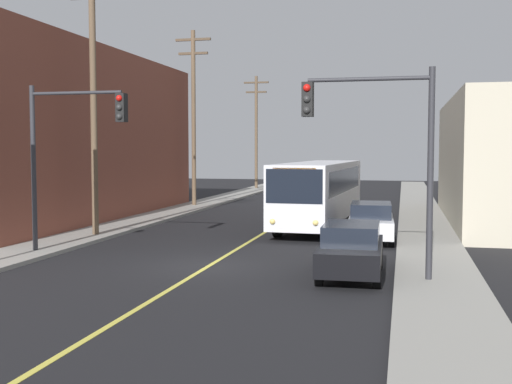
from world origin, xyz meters
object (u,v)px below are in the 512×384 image
Objects in this scene: utility_pole_mid at (194,110)px; traffic_signal_left_corner at (71,136)px; parked_car_black at (351,249)px; traffic_signal_right_corner at (375,133)px; city_bus at (320,190)px; utility_pole_far at (256,127)px; utility_pole_near at (93,87)px; parked_car_white at (371,221)px.

utility_pole_mid is 1.91× the size of traffic_signal_left_corner.
parked_car_black is 0.74× the size of traffic_signal_left_corner.
parked_car_black is at bearing -60.31° from utility_pole_mid.
city_bus is at bearing 104.09° from traffic_signal_right_corner.
utility_pole_far is 38.86m from traffic_signal_left_corner.
traffic_signal_left_corner is at bearing -72.43° from utility_pole_near.
parked_car_white is at bearing 93.42° from traffic_signal_right_corner.
city_bus is 13.26m from traffic_signal_left_corner.
traffic_signal_right_corner is at bearing -40.47° from parked_car_black.
utility_pole_mid reaches higher than traffic_signal_left_corner.
traffic_signal_left_corner is 11.05m from traffic_signal_right_corner.
utility_pole_mid reaches higher than city_bus.
utility_pole_far is (-0.18, 19.20, -0.44)m from utility_pole_mid.
utility_pole_near is at bearing -88.83° from utility_pole_far.
utility_pole_far is (-0.70, 34.22, -0.55)m from utility_pole_near.
traffic_signal_right_corner reaches higher than parked_car_white.
utility_pole_near is 1.95× the size of traffic_signal_right_corner.
city_bus reaches higher than parked_car_black.
utility_pole_near reaches higher than traffic_signal_left_corner.
parked_car_white is 0.42× the size of utility_pole_far.
city_bus is 1.07× the size of utility_pole_mid.
utility_pole_near reaches higher than utility_pole_mid.
traffic_signal_right_corner is (12.26, -6.77, -2.22)m from utility_pole_near.
traffic_signal_left_corner is (1.96, -19.56, -2.11)m from utility_pole_mid.
utility_pole_near reaches higher than traffic_signal_right_corner.
utility_pole_mid is (-9.57, 8.99, 4.60)m from city_bus.
utility_pole_near reaches higher than city_bus.
utility_pole_far is (-12.47, 32.74, 5.13)m from parked_car_white.
parked_car_white is 35.41m from utility_pole_far.
traffic_signal_left_corner is at bearing -149.74° from parked_car_white.
utility_pole_near is 1.95× the size of traffic_signal_left_corner.
city_bus is at bearing -43.20° from utility_pole_mid.
traffic_signal_right_corner is at bearing -75.91° from city_bus.
utility_pole_mid is 19.77m from traffic_signal_left_corner.
parked_car_black is 7.65m from parked_car_white.
utility_pole_far is at bearing 93.16° from traffic_signal_left_corner.
utility_pole_mid is at bearing 95.72° from traffic_signal_left_corner.
parked_car_black is at bearing -9.12° from traffic_signal_left_corner.
parked_car_black is at bearing -28.09° from utility_pole_near.
parked_car_white is 19.11m from utility_pole_mid.
utility_pole_near is at bearing -146.34° from city_bus.
utility_pole_mid is 25.34m from traffic_signal_right_corner.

